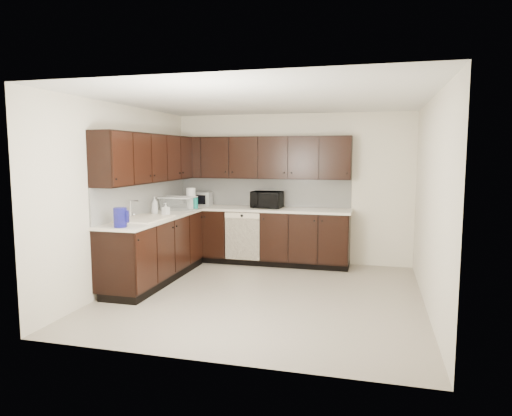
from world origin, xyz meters
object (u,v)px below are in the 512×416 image
Objects in this scene: sink at (145,224)px; storage_bin at (178,203)px; toaster_oven at (200,199)px; microwave at (267,200)px; blue_pitcher at (120,217)px.

sink reaches higher than storage_bin.
toaster_oven is (0.12, 1.76, 0.18)m from sink.
blue_pitcher is at bearing -114.50° from microwave.
sink is at bearing 100.97° from blue_pitcher.
sink is at bearing -124.05° from microwave.
toaster_oven is at bearing 86.05° from sink.
sink is 1.60× the size of storage_bin.
storage_bin is at bearing -152.43° from microwave.
toaster_oven is 0.65m from storage_bin.
sink is 1.14m from storage_bin.
storage_bin is 1.82m from blue_pitcher.
blue_pitcher is (-1.27, -2.42, -0.02)m from microwave.
sink is 2.18m from microwave.
sink is 2.15× the size of toaster_oven.
toaster_oven is 2.45m from blue_pitcher.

